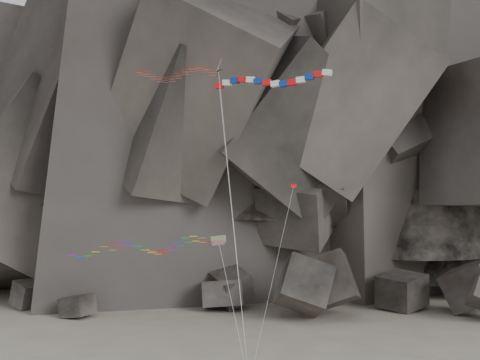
# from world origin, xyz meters

# --- Properties ---
(headland) EXTENTS (110.00, 70.00, 84.00)m
(headland) POSITION_xyz_m (0.00, 70.00, 42.00)
(headland) COLOR #595049
(headland) RESTS_ON ground
(boulder_field) EXTENTS (76.92, 18.39, 10.56)m
(boulder_field) POSITION_xyz_m (11.57, 34.50, 2.69)
(boulder_field) COLOR #47423F
(boulder_field) RESTS_ON ground
(delta_kite) EXTENTS (11.90, 6.75, 29.62)m
(delta_kite) POSITION_xyz_m (-6.01, 1.11, 29.56)
(delta_kite) COLOR red
(delta_kite) RESTS_ON ground
(banner_kite) EXTENTS (11.59, 8.78, 28.10)m
(banner_kite) POSITION_xyz_m (3.56, 1.56, 28.71)
(banner_kite) COLOR red
(banner_kite) RESTS_ON ground
(parafoil_kite) EXTENTS (18.71, 7.26, 12.35)m
(parafoil_kite) POSITION_xyz_m (-9.47, 1.75, 12.58)
(parafoil_kite) COLOR yellow
(parafoil_kite) RESTS_ON ground
(pennant_kite) EXTENTS (4.22, 6.25, 17.31)m
(pennant_kite) POSITION_xyz_m (4.83, 0.01, 14.72)
(pennant_kite) COLOR red
(pennant_kite) RESTS_ON ground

